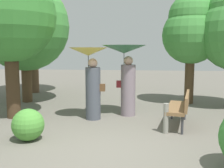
# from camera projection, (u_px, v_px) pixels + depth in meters

# --- Properties ---
(ground_plane) EXTENTS (40.00, 40.00, 0.00)m
(ground_plane) POSITION_uv_depth(u_px,v_px,m) (97.00, 148.00, 5.21)
(ground_plane) COLOR #6B665B
(person_left) EXTENTS (1.04, 1.04, 1.95)m
(person_left) POSITION_uv_depth(u_px,v_px,m) (91.00, 72.00, 7.27)
(person_left) COLOR #474C56
(person_left) RESTS_ON ground
(person_right) EXTENTS (1.26, 1.26, 2.02)m
(person_right) POSITION_uv_depth(u_px,v_px,m) (126.00, 66.00, 7.69)
(person_right) COLOR gray
(person_right) RESTS_ON ground
(park_bench) EXTENTS (0.77, 1.57, 0.83)m
(park_bench) POSITION_uv_depth(u_px,v_px,m) (180.00, 106.00, 6.66)
(park_bench) COLOR #38383D
(park_bench) RESTS_ON ground
(tree_near_left) EXTENTS (3.14, 3.14, 4.68)m
(tree_near_left) POSITION_uv_depth(u_px,v_px,m) (24.00, 20.00, 9.51)
(tree_near_left) COLOR #4C3823
(tree_near_left) RESTS_ON ground
(tree_near_right) EXTENTS (1.97, 1.97, 3.81)m
(tree_near_right) POSITION_uv_depth(u_px,v_px,m) (191.00, 30.00, 9.29)
(tree_near_right) COLOR #4C3823
(tree_near_right) RESTS_ON ground
(tree_mid_left) EXTENTS (2.49, 2.49, 4.54)m
(tree_mid_left) POSITION_uv_depth(u_px,v_px,m) (9.00, 7.00, 7.20)
(tree_mid_left) COLOR #42301E
(tree_mid_left) RESTS_ON ground
(tree_far_back) EXTENTS (3.11, 3.11, 5.20)m
(tree_far_back) POSITION_uv_depth(u_px,v_px,m) (32.00, 15.00, 11.61)
(tree_far_back) COLOR brown
(tree_far_back) RESTS_ON ground
(bush_behind_bench) EXTENTS (0.67, 0.67, 0.67)m
(bush_behind_bench) POSITION_uv_depth(u_px,v_px,m) (28.00, 125.00, 5.63)
(bush_behind_bench) COLOR #4C9338
(bush_behind_bench) RESTS_ON ground
(path_marker_post) EXTENTS (0.12, 0.12, 0.69)m
(path_marker_post) POSITION_uv_depth(u_px,v_px,m) (166.00, 118.00, 6.11)
(path_marker_post) COLOR gray
(path_marker_post) RESTS_ON ground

